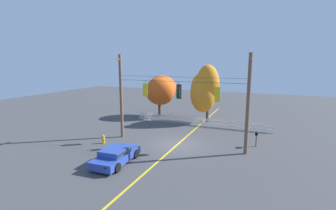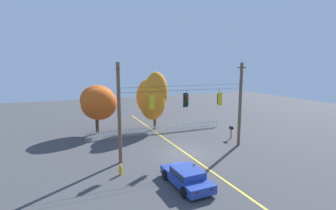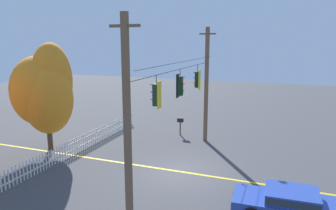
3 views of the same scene
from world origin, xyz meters
name	(u,v)px [view 3 (image 3 of 3)]	position (x,y,z in m)	size (l,w,h in m)	color
ground	(179,172)	(0.00, 0.00, 0.00)	(80.00, 80.00, 0.00)	#424244
lane_centerline_stripe	(179,171)	(0.00, 0.00, 0.00)	(0.16, 36.00, 0.01)	gold
signal_support_span	(180,99)	(0.00, 0.00, 3.98)	(11.66, 1.10, 7.82)	brown
traffic_signal_southbound_primary	(157,95)	(-3.08, -0.01, 4.68)	(0.43, 0.38, 1.40)	black
traffic_signal_westbound_side	(180,86)	(0.04, 0.01, 4.65)	(0.43, 0.38, 1.47)	black
traffic_signal_northbound_primary	(198,80)	(3.35, -0.01, 4.60)	(0.43, 0.38, 1.50)	black
white_picket_fence	(73,147)	(0.11, 6.94, 0.50)	(15.60, 0.06, 0.99)	silver
autumn_maple_mid	(45,91)	(0.10, 8.76, 3.90)	(3.51, 3.81, 6.83)	#473828
parked_car	(288,203)	(-2.66, -5.46, 0.60)	(2.10, 4.26, 1.15)	#28429E
roadside_mailbox	(180,121)	(6.35, 2.07, 1.07)	(0.25, 0.44, 1.32)	brown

